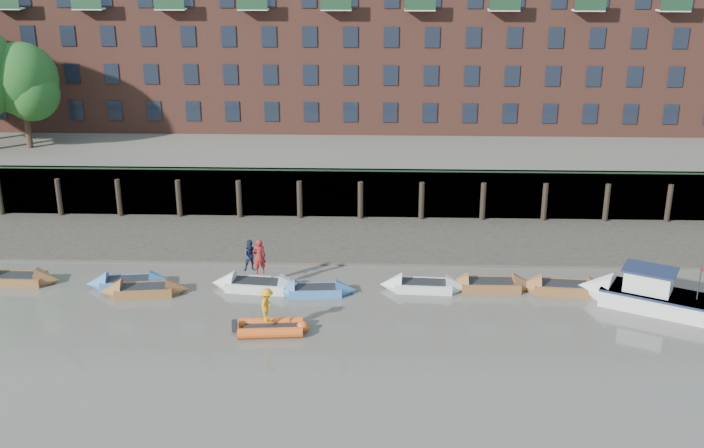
{
  "coord_description": "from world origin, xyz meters",
  "views": [
    {
      "loc": [
        3.1,
        -29.44,
        18.18
      ],
      "look_at": [
        1.76,
        12.0,
        3.2
      ],
      "focal_mm": 42.0,
      "sensor_mm": 36.0,
      "label": 1
    }
  ],
  "objects_px": {
    "rowboat_6": "(490,285)",
    "rib_tender": "(273,328)",
    "rowboat_0": "(16,279)",
    "motor_launch": "(633,292)",
    "person_rib_crew": "(267,305)",
    "rowboat_1": "(129,282)",
    "rowboat_2": "(145,290)",
    "rowboat_4": "(315,290)",
    "person_rower_a": "(259,256)",
    "rowboat_7": "(564,288)",
    "rowboat_3": "(257,285)",
    "rowboat_5": "(424,286)",
    "person_rower_b": "(251,256)"
  },
  "relations": [
    {
      "from": "rowboat_1",
      "to": "rowboat_2",
      "type": "relative_size",
      "value": 0.98
    },
    {
      "from": "person_rower_a",
      "to": "person_rib_crew",
      "type": "xyz_separation_m",
      "value": [
        1.02,
        -4.83,
        -0.52
      ]
    },
    {
      "from": "rowboat_3",
      "to": "rowboat_4",
      "type": "bearing_deg",
      "value": -3.16
    },
    {
      "from": "motor_launch",
      "to": "person_rower_b",
      "type": "distance_m",
      "value": 19.84
    },
    {
      "from": "rowboat_1",
      "to": "rowboat_3",
      "type": "distance_m",
      "value": 6.95
    },
    {
      "from": "rowboat_1",
      "to": "person_rower_a",
      "type": "xyz_separation_m",
      "value": [
        7.13,
        -0.24,
        1.69
      ]
    },
    {
      "from": "rowboat_4",
      "to": "person_rib_crew",
      "type": "xyz_separation_m",
      "value": [
        -1.94,
        -4.36,
        1.18
      ]
    },
    {
      "from": "rowboat_4",
      "to": "person_rower_a",
      "type": "xyz_separation_m",
      "value": [
        -2.95,
        0.47,
        1.7
      ]
    },
    {
      "from": "rib_tender",
      "to": "rowboat_7",
      "type": "bearing_deg",
      "value": 13.78
    },
    {
      "from": "rowboat_0",
      "to": "person_rower_b",
      "type": "bearing_deg",
      "value": 0.24
    },
    {
      "from": "rowboat_7",
      "to": "person_rib_crew",
      "type": "distance_m",
      "value": 15.93
    },
    {
      "from": "rowboat_1",
      "to": "rowboat_5",
      "type": "distance_m",
      "value": 15.8
    },
    {
      "from": "rowboat_2",
      "to": "rowboat_4",
      "type": "height_order",
      "value": "rowboat_2"
    },
    {
      "from": "rowboat_4",
      "to": "person_rower_b",
      "type": "relative_size",
      "value": 2.53
    },
    {
      "from": "rowboat_5",
      "to": "rib_tender",
      "type": "height_order",
      "value": "rowboat_5"
    },
    {
      "from": "motor_launch",
      "to": "person_rower_a",
      "type": "bearing_deg",
      "value": 23.48
    },
    {
      "from": "rowboat_6",
      "to": "rib_tender",
      "type": "distance_m",
      "value": 12.16
    },
    {
      "from": "person_rower_b",
      "to": "person_rib_crew",
      "type": "height_order",
      "value": "person_rower_b"
    },
    {
      "from": "rib_tender",
      "to": "rowboat_5",
      "type": "bearing_deg",
      "value": 29.48
    },
    {
      "from": "rowboat_0",
      "to": "rowboat_2",
      "type": "distance_m",
      "value": 7.45
    },
    {
      "from": "rowboat_0",
      "to": "motor_launch",
      "type": "bearing_deg",
      "value": -1.96
    },
    {
      "from": "rowboat_3",
      "to": "rib_tender",
      "type": "distance_m",
      "value": 5.1
    },
    {
      "from": "rowboat_0",
      "to": "person_rower_a",
      "type": "relative_size",
      "value": 2.51
    },
    {
      "from": "rowboat_0",
      "to": "rowboat_4",
      "type": "xyz_separation_m",
      "value": [
        16.32,
        -0.93,
        -0.02
      ]
    },
    {
      "from": "rowboat_2",
      "to": "person_rower_a",
      "type": "xyz_separation_m",
      "value": [
        6.02,
        0.76,
        1.68
      ]
    },
    {
      "from": "rowboat_5",
      "to": "rowboat_7",
      "type": "distance_m",
      "value": 7.4
    },
    {
      "from": "rowboat_2",
      "to": "rowboat_4",
      "type": "bearing_deg",
      "value": -5.16
    },
    {
      "from": "rowboat_3",
      "to": "person_rower_b",
      "type": "bearing_deg",
      "value": 146.94
    },
    {
      "from": "rowboat_4",
      "to": "rib_tender",
      "type": "height_order",
      "value": "rowboat_4"
    },
    {
      "from": "rowboat_0",
      "to": "rowboat_1",
      "type": "height_order",
      "value": "rowboat_0"
    },
    {
      "from": "rowboat_0",
      "to": "motor_launch",
      "type": "distance_m",
      "value": 32.67
    },
    {
      "from": "rowboat_5",
      "to": "person_rower_b",
      "type": "xyz_separation_m",
      "value": [
        -9.17,
        0.03,
        1.6
      ]
    },
    {
      "from": "rowboat_1",
      "to": "person_rib_crew",
      "type": "xyz_separation_m",
      "value": [
        8.14,
        -5.06,
        1.17
      ]
    },
    {
      "from": "rib_tender",
      "to": "motor_launch",
      "type": "height_order",
      "value": "motor_launch"
    },
    {
      "from": "rib_tender",
      "to": "rowboat_6",
      "type": "bearing_deg",
      "value": 20.7
    },
    {
      "from": "rowboat_3",
      "to": "person_rower_b",
      "type": "distance_m",
      "value": 1.63
    },
    {
      "from": "person_rib_crew",
      "to": "rowboat_1",
      "type": "bearing_deg",
      "value": 68.5
    },
    {
      "from": "rowboat_5",
      "to": "rowboat_7",
      "type": "xyz_separation_m",
      "value": [
        7.4,
        -0.02,
        0.01
      ]
    },
    {
      "from": "rowboat_3",
      "to": "motor_launch",
      "type": "distance_m",
      "value": 19.47
    },
    {
      "from": "motor_launch",
      "to": "person_rower_b",
      "type": "bearing_deg",
      "value": 22.69
    },
    {
      "from": "rowboat_2",
      "to": "person_rower_a",
      "type": "bearing_deg",
      "value": 0.17
    },
    {
      "from": "rowboat_1",
      "to": "rowboat_2",
      "type": "height_order",
      "value": "rowboat_2"
    },
    {
      "from": "rowboat_4",
      "to": "person_rib_crew",
      "type": "relative_size",
      "value": 2.55
    },
    {
      "from": "rowboat_0",
      "to": "rowboat_7",
      "type": "relative_size",
      "value": 0.95
    },
    {
      "from": "rowboat_7",
      "to": "motor_launch",
      "type": "xyz_separation_m",
      "value": [
        3.18,
        -1.43,
        0.43
      ]
    },
    {
      "from": "rowboat_4",
      "to": "rowboat_6",
      "type": "relative_size",
      "value": 0.9
    },
    {
      "from": "rowboat_2",
      "to": "rowboat_0",
      "type": "bearing_deg",
      "value": 163.65
    },
    {
      "from": "motor_launch",
      "to": "rib_tender",
      "type": "bearing_deg",
      "value": 38.52
    },
    {
      "from": "rowboat_3",
      "to": "rowboat_7",
      "type": "distance_m",
      "value": 16.25
    },
    {
      "from": "rowboat_5",
      "to": "rowboat_4",
      "type": "bearing_deg",
      "value": -169.11
    }
  ]
}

